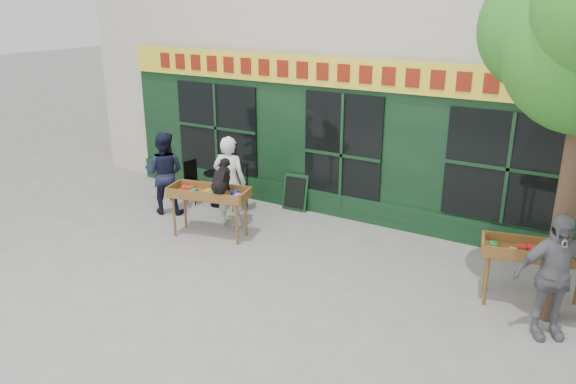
# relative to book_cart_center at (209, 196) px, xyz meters

# --- Properties ---
(ground) EXTENTS (80.00, 80.00, 0.00)m
(ground) POSITION_rel_book_cart_center_xyz_m (1.71, -0.12, -0.82)
(ground) COLOR slate
(ground) RESTS_ON ground
(book_cart_center) EXTENTS (1.60, 0.95, 0.99)m
(book_cart_center) POSITION_rel_book_cart_center_xyz_m (0.00, 0.00, 0.00)
(book_cart_center) COLOR brown
(book_cart_center) RESTS_ON ground
(dog) EXTENTS (0.47, 0.66, 0.60)m
(dog) POSITION_rel_book_cart_center_xyz_m (0.35, -0.05, 0.47)
(dog) COLOR black
(dog) RESTS_ON book_cart_center
(woman) EXTENTS (0.76, 0.58, 1.84)m
(woman) POSITION_rel_book_cart_center_xyz_m (-0.00, 0.65, 0.10)
(woman) COLOR silver
(woman) RESTS_ON ground
(book_cart_right) EXTENTS (1.60, 0.93, 0.99)m
(book_cart_right) POSITION_rel_book_cart_center_xyz_m (5.73, 0.43, 0.00)
(book_cart_right) COLOR brown
(book_cart_right) RESTS_ON ground
(man_right) EXTENTS (1.11, 0.93, 1.77)m
(man_right) POSITION_rel_book_cart_center_xyz_m (6.03, -0.32, 0.06)
(man_right) COLOR #5D5E62
(man_right) RESTS_ON ground
(bistro_table) EXTENTS (0.60, 0.60, 0.76)m
(bistro_table) POSITION_rel_book_cart_center_xyz_m (-0.92, 1.43, -0.28)
(bistro_table) COLOR black
(bistro_table) RESTS_ON ground
(bistro_chair_left) EXTENTS (0.43, 0.42, 0.95)m
(bistro_chair_left) POSITION_rel_book_cart_center_xyz_m (-1.55, 1.34, -0.26)
(bistro_chair_left) COLOR black
(bistro_chair_left) RESTS_ON ground
(bistro_chair_right) EXTENTS (0.50, 0.50, 0.95)m
(bistro_chair_right) POSITION_rel_book_cart_center_xyz_m (-0.29, 1.53, -0.26)
(bistro_chair_right) COLOR black
(bistro_chair_right) RESTS_ON ground
(potted_plant) EXTENTS (0.15, 0.11, 0.28)m
(potted_plant) POSITION_rel_book_cart_center_xyz_m (-0.92, 1.43, 0.08)
(potted_plant) COLOR gray
(potted_plant) RESTS_ON bistro_table
(man_left) EXTENTS (1.05, 0.95, 1.76)m
(man_left) POSITION_rel_book_cart_center_xyz_m (-1.62, 0.53, 0.06)
(man_left) COLOR black
(man_left) RESTS_ON ground
(chalkboard) EXTENTS (0.57, 0.24, 0.79)m
(chalkboard) POSITION_rel_book_cart_center_xyz_m (0.68, 2.07, -0.42)
(chalkboard) COLOR black
(chalkboard) RESTS_ON ground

